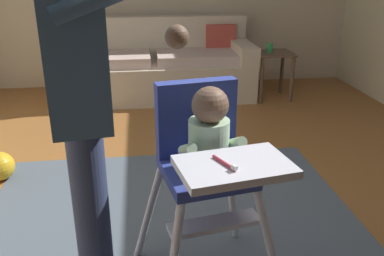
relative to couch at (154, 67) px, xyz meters
The scene contains 8 objects.
ground 2.45m from the couch, 87.50° to the right, with size 6.28×7.41×0.10m, color #955E2F.
area_rug 2.88m from the couch, 90.36° to the right, with size 2.22×2.43×0.01m, color #515D6A.
couch is the anchor object (origin of this frame).
high_chair 3.11m from the couch, 88.00° to the right, with size 0.70×0.80×0.98m.
adult_standing 3.24m from the couch, 96.80° to the right, with size 0.56×0.50×1.69m.
toy_ball 2.24m from the couch, 121.51° to the right, with size 0.20×0.20×0.20m, color gold.
side_table 1.33m from the couch, 12.25° to the right, with size 0.40×0.40×0.52m.
sippy_cup 1.30m from the couch, 12.73° to the right, with size 0.07×0.07×0.10m, color green.
Camera 1 is at (-0.26, -2.25, 1.43)m, focal length 39.00 mm.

